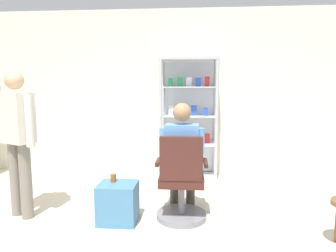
# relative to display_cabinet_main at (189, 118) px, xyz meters

# --- Properties ---
(back_wall) EXTENTS (6.00, 0.10, 2.70)m
(back_wall) POSITION_rel_display_cabinet_main_xyz_m (-0.40, 0.24, 0.38)
(back_wall) COLOR silver
(back_wall) RESTS_ON ground
(display_cabinet_main) EXTENTS (0.90, 0.45, 1.90)m
(display_cabinet_main) POSITION_rel_display_cabinet_main_xyz_m (0.00, 0.00, 0.00)
(display_cabinet_main) COLOR #B7B7BC
(display_cabinet_main) RESTS_ON ground
(office_chair) EXTENTS (0.56, 0.56, 0.96)m
(office_chair) POSITION_rel_display_cabinet_main_xyz_m (-0.05, -1.67, -0.57)
(office_chair) COLOR slate
(office_chair) RESTS_ON ground
(seated_shopkeeper) EXTENTS (0.49, 0.57, 1.29)m
(seated_shopkeeper) POSITION_rel_display_cabinet_main_xyz_m (-0.05, -1.51, -0.25)
(seated_shopkeeper) COLOR #3F382D
(seated_shopkeeper) RESTS_ON ground
(storage_crate) EXTENTS (0.41, 0.36, 0.43)m
(storage_crate) POSITION_rel_display_cabinet_main_xyz_m (-0.73, -1.76, -0.75)
(storage_crate) COLOR teal
(storage_crate) RESTS_ON ground
(tea_glass) EXTENTS (0.06, 0.06, 0.09)m
(tea_glass) POSITION_rel_display_cabinet_main_xyz_m (-0.79, -1.70, -0.49)
(tea_glass) COLOR brown
(tea_glass) RESTS_ON storage_crate
(standing_customer) EXTENTS (0.48, 0.35, 1.63)m
(standing_customer) POSITION_rel_display_cabinet_main_xyz_m (-1.85, -1.70, -0.03)
(standing_customer) COLOR slate
(standing_customer) RESTS_ON ground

